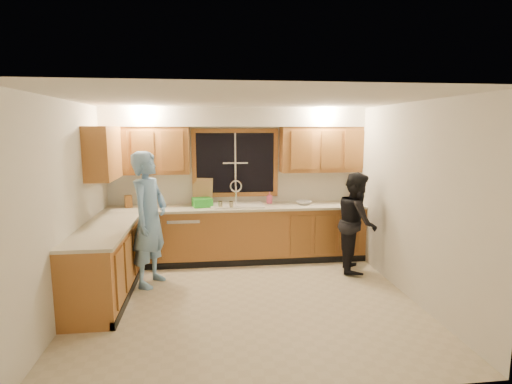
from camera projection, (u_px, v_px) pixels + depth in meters
floor at (247, 301)px, 5.08m from camera, size 4.20×4.20×0.00m
ceiling at (246, 100)px, 4.69m from camera, size 4.20×4.20×0.00m
wall_back at (235, 184)px, 6.75m from camera, size 4.20×0.00×4.20m
wall_left at (67, 208)px, 4.63m from camera, size 0.00×3.80×3.80m
wall_right at (409, 201)px, 5.14m from camera, size 0.00×3.80×3.80m
base_cabinets_back at (237, 235)px, 6.58m from camera, size 4.20×0.60×0.88m
base_cabinets_left at (105, 264)px, 5.14m from camera, size 0.60×1.90×0.88m
countertop_back at (237, 207)px, 6.49m from camera, size 4.20×0.63×0.04m
countertop_left at (104, 229)px, 5.07m from camera, size 0.63×1.90×0.04m
upper_cabinets_left at (146, 151)px, 6.32m from camera, size 1.35×0.33×0.75m
upper_cabinets_right at (321, 149)px, 6.67m from camera, size 1.35×0.33×0.75m
upper_cabinets_return at (103, 153)px, 5.66m from camera, size 0.33×0.90×0.75m
soffit at (236, 117)px, 6.41m from camera, size 4.20×0.35×0.30m
window_frame at (235, 163)px, 6.68m from camera, size 1.44×0.03×1.14m
sink at (237, 209)px, 6.52m from camera, size 0.86×0.52×0.57m
dishwasher at (185, 238)px, 6.47m from camera, size 0.60×0.56×0.82m
stove at (93, 280)px, 4.58m from camera, size 0.58×0.75×0.90m
man at (149, 219)px, 5.50m from camera, size 0.67×0.80×1.87m
woman at (357, 222)px, 6.09m from camera, size 0.74×0.86×1.52m
knife_block at (128, 201)px, 6.37m from camera, size 0.13×0.12×0.20m
cutting_board at (203, 191)px, 6.62m from camera, size 0.35×0.19×0.44m
dish_crate at (202, 202)px, 6.45m from camera, size 0.35×0.33×0.14m
soap_bottle at (270, 198)px, 6.73m from camera, size 0.11×0.11×0.20m
bowl at (304, 203)px, 6.64m from camera, size 0.31×0.31×0.06m
can_left at (221, 205)px, 6.28m from camera, size 0.07×0.07×0.12m
can_right at (231, 205)px, 6.27m from camera, size 0.09×0.09×0.12m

